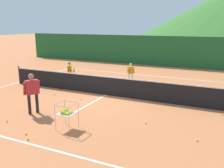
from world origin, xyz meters
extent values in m
plane|color=#C67042|center=(0.00, 0.00, 0.00)|extent=(120.00, 120.00, 0.00)
cube|color=white|center=(0.00, -5.69, 0.00)|extent=(12.19, 0.08, 0.01)
cube|color=white|center=(0.00, 5.57, 0.00)|extent=(12.19, 0.08, 0.01)
cube|color=white|center=(-6.10, 0.00, 0.00)|extent=(0.08, 11.26, 0.01)
cube|color=white|center=(0.00, 0.00, 0.00)|extent=(0.08, 6.23, 0.01)
cylinder|color=#333338|center=(-5.81, 0.00, 0.53)|extent=(0.08, 0.08, 1.05)
cube|color=black|center=(0.00, 0.00, 0.46)|extent=(11.55, 0.02, 0.92)
cube|color=white|center=(0.00, 0.00, 0.95)|extent=(11.55, 0.03, 0.06)
cylinder|color=black|center=(-1.49, -3.75, 0.40)|extent=(0.12, 0.12, 0.80)
cylinder|color=black|center=(-1.34, -3.48, 0.40)|extent=(0.12, 0.12, 0.80)
cube|color=#B2262D|center=(-1.41, -3.61, 1.09)|extent=(0.43, 0.53, 0.57)
sphere|color=#996B4C|center=(-1.41, -3.61, 1.52)|extent=(0.22, 0.22, 0.22)
cylinder|color=#B2262D|center=(-1.60, -3.82, 1.05)|extent=(0.23, 0.18, 0.55)
cylinder|color=#B2262D|center=(-1.32, -3.35, 1.05)|extent=(0.19, 0.16, 0.55)
torus|color=#262628|center=(-1.54, -3.22, 1.01)|extent=(0.16, 0.27, 0.29)
cylinder|color=black|center=(-1.33, -3.34, 1.01)|extent=(0.21, 0.13, 0.03)
cylinder|color=silver|center=(-3.11, 1.39, 0.33)|extent=(0.10, 0.10, 0.65)
cylinder|color=silver|center=(-3.01, 1.16, 0.33)|extent=(0.10, 0.10, 0.65)
cube|color=orange|center=(-3.06, 1.27, 0.88)|extent=(0.33, 0.43, 0.46)
sphere|color=#996B4C|center=(-3.06, 1.27, 1.23)|extent=(0.18, 0.18, 0.18)
cylinder|color=orange|center=(-3.11, 1.50, 0.85)|extent=(0.19, 0.14, 0.45)
cylinder|color=orange|center=(-2.93, 1.09, 0.85)|extent=(0.15, 0.12, 0.45)
torus|color=#262628|center=(-2.69, 1.20, 0.85)|extent=(0.15, 0.27, 0.29)
cylinder|color=black|center=(-2.91, 1.10, 0.85)|extent=(0.21, 0.12, 0.03)
cylinder|color=silver|center=(0.25, 3.01, 0.30)|extent=(0.09, 0.09, 0.61)
cylinder|color=silver|center=(0.14, 2.80, 0.30)|extent=(0.09, 0.09, 0.61)
cube|color=orange|center=(0.20, 2.90, 0.82)|extent=(0.32, 0.40, 0.43)
sphere|color=#DBAD84|center=(0.20, 2.90, 1.14)|extent=(0.17, 0.17, 0.17)
cylinder|color=orange|center=(0.34, 3.06, 0.80)|extent=(0.18, 0.13, 0.42)
cylinder|color=orange|center=(0.13, 2.71, 0.79)|extent=(0.14, 0.12, 0.42)
torus|color=#262628|center=(0.36, 2.58, 0.80)|extent=(0.16, 0.27, 0.29)
cylinder|color=black|center=(0.15, 2.69, 0.80)|extent=(0.21, 0.13, 0.03)
cylinder|color=#B7B7BC|center=(0.41, -3.99, 0.45)|extent=(0.02, 0.02, 0.89)
cylinder|color=#B7B7BC|center=(0.97, -3.99, 0.45)|extent=(0.02, 0.02, 0.89)
cylinder|color=#B7B7BC|center=(0.41, -4.55, 0.45)|extent=(0.02, 0.02, 0.89)
cylinder|color=#B7B7BC|center=(0.97, -4.55, 0.45)|extent=(0.02, 0.02, 0.89)
cube|color=#B7B7BC|center=(0.69, -4.27, 0.55)|extent=(0.56, 0.56, 0.01)
cube|color=#B7B7BC|center=(0.69, -3.99, 0.89)|extent=(0.56, 0.02, 0.02)
cube|color=#B7B7BC|center=(0.69, -4.55, 0.89)|extent=(0.56, 0.02, 0.02)
cube|color=#B7B7BC|center=(0.41, -4.27, 0.89)|extent=(0.02, 0.56, 0.02)
cube|color=#B7B7BC|center=(0.97, -4.27, 0.89)|extent=(0.02, 0.56, 0.02)
sphere|color=yellow|center=(0.55, -4.40, 0.59)|extent=(0.07, 0.07, 0.07)
sphere|color=yellow|center=(0.55, -4.33, 0.58)|extent=(0.07, 0.07, 0.07)
sphere|color=yellow|center=(0.56, -4.27, 0.58)|extent=(0.07, 0.07, 0.07)
sphere|color=yellow|center=(0.56, -4.20, 0.59)|extent=(0.07, 0.07, 0.07)
sphere|color=yellow|center=(0.56, -4.14, 0.58)|extent=(0.07, 0.07, 0.07)
sphere|color=yellow|center=(0.63, -4.40, 0.58)|extent=(0.07, 0.07, 0.07)
sphere|color=yellow|center=(0.62, -4.34, 0.58)|extent=(0.07, 0.07, 0.07)
sphere|color=yellow|center=(0.62, -4.27, 0.59)|extent=(0.07, 0.07, 0.07)
sphere|color=yellow|center=(0.63, -4.20, 0.58)|extent=(0.07, 0.07, 0.07)
sphere|color=yellow|center=(0.63, -4.14, 0.58)|extent=(0.07, 0.07, 0.07)
sphere|color=yellow|center=(0.68, -4.40, 0.58)|extent=(0.07, 0.07, 0.07)
sphere|color=yellow|center=(0.68, -4.33, 0.59)|extent=(0.07, 0.07, 0.07)
sphere|color=yellow|center=(0.68, -4.27, 0.58)|extent=(0.07, 0.07, 0.07)
sphere|color=yellow|center=(0.69, -4.20, 0.58)|extent=(0.07, 0.07, 0.07)
sphere|color=yellow|center=(0.69, -4.14, 0.58)|extent=(0.07, 0.07, 0.07)
sphere|color=yellow|center=(0.75, -4.40, 0.59)|extent=(0.07, 0.07, 0.07)
sphere|color=yellow|center=(0.75, -4.33, 0.59)|extent=(0.07, 0.07, 0.07)
sphere|color=yellow|center=(0.75, -4.27, 0.58)|extent=(0.07, 0.07, 0.07)
sphere|color=yellow|center=(0.76, -4.21, 0.58)|extent=(0.07, 0.07, 0.07)
sphere|color=yellow|center=(0.75, -4.14, 0.59)|extent=(0.07, 0.07, 0.07)
sphere|color=yellow|center=(0.81, -4.39, 0.58)|extent=(0.07, 0.07, 0.07)
sphere|color=yellow|center=(0.82, -4.34, 0.58)|extent=(0.07, 0.07, 0.07)
sphere|color=yellow|center=(0.82, -4.27, 0.58)|extent=(0.07, 0.07, 0.07)
sphere|color=yellow|center=(0.81, -4.21, 0.58)|extent=(0.07, 0.07, 0.07)
sphere|color=yellow|center=(0.81, -4.14, 0.59)|extent=(0.07, 0.07, 0.07)
sphere|color=yellow|center=(0.56, -4.40, 0.64)|extent=(0.07, 0.07, 0.07)
sphere|color=yellow|center=(0.56, -4.33, 0.64)|extent=(0.07, 0.07, 0.07)
sphere|color=yellow|center=(0.55, -4.27, 0.64)|extent=(0.07, 0.07, 0.07)
sphere|color=yellow|center=(0.56, -4.20, 0.64)|extent=(0.07, 0.07, 0.07)
sphere|color=yellow|center=(0.55, -4.14, 0.63)|extent=(0.07, 0.07, 0.07)
sphere|color=yellow|center=(0.62, -4.40, 0.64)|extent=(0.07, 0.07, 0.07)
sphere|color=yellow|center=(0.62, -4.34, 0.64)|extent=(0.07, 0.07, 0.07)
sphere|color=yellow|center=(0.62, -4.26, 0.64)|extent=(0.07, 0.07, 0.07)
sphere|color=yellow|center=(0.63, -4.20, 0.64)|extent=(0.07, 0.07, 0.07)
sphere|color=yellow|center=(0.62, -4.14, 0.64)|extent=(0.07, 0.07, 0.07)
sphere|color=yellow|center=(0.68, -4.40, 0.64)|extent=(0.07, 0.07, 0.07)
sphere|color=yellow|center=(0.09, -5.51, 0.03)|extent=(0.07, 0.07, 0.07)
sphere|color=yellow|center=(-1.67, -4.74, 0.03)|extent=(0.07, 0.07, 0.07)
sphere|color=yellow|center=(-0.82, -2.42, 0.03)|extent=(0.07, 0.07, 0.07)
sphere|color=yellow|center=(-0.24, -5.26, 0.03)|extent=(0.07, 0.07, 0.07)
sphere|color=yellow|center=(2.98, -2.70, 0.03)|extent=(0.07, 0.07, 0.07)
sphere|color=yellow|center=(5.43, -0.61, 0.03)|extent=(0.07, 0.07, 0.07)
sphere|color=yellow|center=(4.83, -3.33, 0.03)|extent=(0.07, 0.07, 0.07)
sphere|color=yellow|center=(-2.35, -1.13, 0.03)|extent=(0.07, 0.07, 0.07)
sphere|color=yellow|center=(-0.69, -1.23, 0.03)|extent=(0.07, 0.07, 0.07)
cube|color=#1E5B2D|center=(0.00, 9.91, 1.26)|extent=(26.82, 0.08, 2.53)
camera|label=1|loc=(5.50, -10.78, 3.51)|focal=39.92mm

